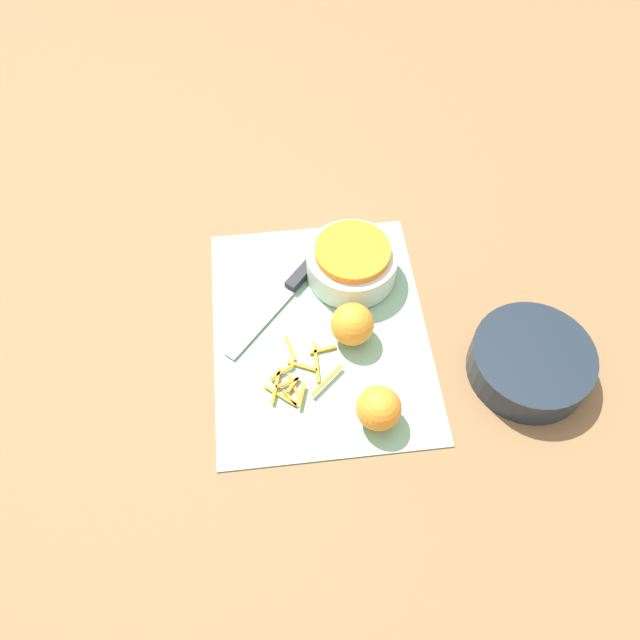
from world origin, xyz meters
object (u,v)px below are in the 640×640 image
(bowl_speckled, at_px, (352,262))
(bowl_dark, at_px, (530,362))
(orange_left, at_px, (379,408))
(orange_right, at_px, (352,324))
(knife, at_px, (295,282))

(bowl_speckled, bearing_deg, bowl_dark, 48.85)
(orange_left, bearing_deg, orange_right, -172.97)
(orange_left, distance_m, orange_right, 0.15)
(bowl_dark, distance_m, knife, 0.41)
(bowl_dark, bearing_deg, knife, -120.69)
(bowl_speckled, height_order, orange_right, same)
(knife, bearing_deg, orange_left, 62.70)
(knife, relative_size, orange_left, 3.07)
(knife, bearing_deg, orange_right, 77.35)
(bowl_speckled, distance_m, bowl_dark, 0.33)
(knife, distance_m, orange_left, 0.28)
(bowl_speckled, bearing_deg, orange_right, -7.79)
(knife, height_order, orange_left, orange_left)
(orange_left, bearing_deg, knife, -159.18)
(knife, bearing_deg, bowl_dark, 101.19)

